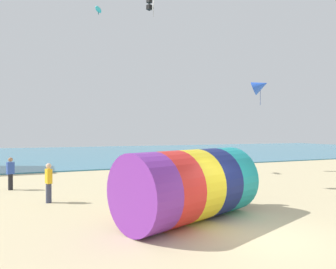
{
  "coord_description": "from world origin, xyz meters",
  "views": [
    {
      "loc": [
        -5.94,
        -7.44,
        3.17
      ],
      "look_at": [
        -1.27,
        4.17,
        3.07
      ],
      "focal_mm": 32.0,
      "sensor_mm": 36.0,
      "label": 1
    }
  ],
  "objects_px": {
    "kite_blue_delta": "(260,86)",
    "bystander_mid_beach": "(11,173)",
    "kite_black_box": "(149,4)",
    "bystander_near_water": "(49,182)",
    "kite_cyan_parafoil": "(98,10)",
    "kite_handler": "(244,184)",
    "kite_white_diamond": "(153,2)",
    "giant_inflatable_tube": "(189,185)"
  },
  "relations": [
    {
      "from": "kite_handler",
      "to": "bystander_near_water",
      "type": "bearing_deg",
      "value": 155.46
    },
    {
      "from": "bystander_mid_beach",
      "to": "kite_handler",
      "type": "bearing_deg",
      "value": -37.69
    },
    {
      "from": "kite_black_box",
      "to": "kite_blue_delta",
      "type": "height_order",
      "value": "kite_black_box"
    },
    {
      "from": "kite_handler",
      "to": "kite_black_box",
      "type": "xyz_separation_m",
      "value": [
        -0.09,
        12.82,
        12.89
      ]
    },
    {
      "from": "kite_handler",
      "to": "bystander_mid_beach",
      "type": "height_order",
      "value": "bystander_mid_beach"
    },
    {
      "from": "kite_blue_delta",
      "to": "kite_white_diamond",
      "type": "bearing_deg",
      "value": -175.76
    },
    {
      "from": "kite_black_box",
      "to": "kite_white_diamond",
      "type": "relative_size",
      "value": 0.74
    },
    {
      "from": "kite_cyan_parafoil",
      "to": "bystander_near_water",
      "type": "distance_m",
      "value": 15.68
    },
    {
      "from": "kite_blue_delta",
      "to": "bystander_near_water",
      "type": "xyz_separation_m",
      "value": [
        -15.92,
        -5.24,
        -6.0
      ]
    },
    {
      "from": "kite_cyan_parafoil",
      "to": "giant_inflatable_tube",
      "type": "bearing_deg",
      "value": -86.07
    },
    {
      "from": "kite_handler",
      "to": "kite_black_box",
      "type": "distance_m",
      "value": 18.18
    },
    {
      "from": "kite_black_box",
      "to": "bystander_mid_beach",
      "type": "distance_m",
      "value": 16.97
    },
    {
      "from": "kite_black_box",
      "to": "kite_white_diamond",
      "type": "distance_m",
      "value": 5.23
    },
    {
      "from": "kite_handler",
      "to": "kite_blue_delta",
      "type": "relative_size",
      "value": 0.76
    },
    {
      "from": "bystander_near_water",
      "to": "kite_blue_delta",
      "type": "bearing_deg",
      "value": 18.22
    },
    {
      "from": "kite_cyan_parafoil",
      "to": "bystander_near_water",
      "type": "relative_size",
      "value": 0.68
    },
    {
      "from": "kite_black_box",
      "to": "kite_cyan_parafoil",
      "type": "bearing_deg",
      "value": 175.98
    },
    {
      "from": "kite_blue_delta",
      "to": "kite_handler",
      "type": "bearing_deg",
      "value": -132.28
    },
    {
      "from": "kite_handler",
      "to": "bystander_near_water",
      "type": "height_order",
      "value": "bystander_near_water"
    },
    {
      "from": "kite_handler",
      "to": "bystander_mid_beach",
      "type": "bearing_deg",
      "value": 142.31
    },
    {
      "from": "kite_black_box",
      "to": "bystander_near_water",
      "type": "height_order",
      "value": "kite_black_box"
    },
    {
      "from": "kite_white_diamond",
      "to": "kite_blue_delta",
      "type": "distance_m",
      "value": 10.62
    },
    {
      "from": "kite_blue_delta",
      "to": "giant_inflatable_tube",
      "type": "bearing_deg",
      "value": -138.28
    },
    {
      "from": "kite_white_diamond",
      "to": "kite_cyan_parafoil",
      "type": "bearing_deg",
      "value": 119.88
    },
    {
      "from": "giant_inflatable_tube",
      "to": "kite_blue_delta",
      "type": "xyz_separation_m",
      "value": [
        11.25,
        10.03,
        5.64
      ]
    },
    {
      "from": "bystander_near_water",
      "to": "bystander_mid_beach",
      "type": "relative_size",
      "value": 1.0
    },
    {
      "from": "kite_handler",
      "to": "kite_white_diamond",
      "type": "height_order",
      "value": "kite_white_diamond"
    },
    {
      "from": "giant_inflatable_tube",
      "to": "kite_white_diamond",
      "type": "distance_m",
      "value": 14.22
    },
    {
      "from": "kite_handler",
      "to": "kite_black_box",
      "type": "bearing_deg",
      "value": 90.38
    },
    {
      "from": "bystander_near_water",
      "to": "bystander_mid_beach",
      "type": "bearing_deg",
      "value": 115.9
    },
    {
      "from": "kite_handler",
      "to": "kite_blue_delta",
      "type": "xyz_separation_m",
      "value": [
        8.04,
        8.84,
        6.01
      ]
    },
    {
      "from": "kite_white_diamond",
      "to": "giant_inflatable_tube",
      "type": "bearing_deg",
      "value": -101.34
    },
    {
      "from": "kite_white_diamond",
      "to": "kite_cyan_parafoil",
      "type": "xyz_separation_m",
      "value": [
        -2.85,
        4.97,
        0.98
      ]
    },
    {
      "from": "kite_black_box",
      "to": "bystander_near_water",
      "type": "relative_size",
      "value": 0.57
    },
    {
      "from": "kite_black_box",
      "to": "kite_white_diamond",
      "type": "height_order",
      "value": "kite_black_box"
    },
    {
      "from": "kite_blue_delta",
      "to": "bystander_mid_beach",
      "type": "bearing_deg",
      "value": -175.99
    },
    {
      "from": "giant_inflatable_tube",
      "to": "kite_white_diamond",
      "type": "relative_size",
      "value": 4.18
    },
    {
      "from": "kite_cyan_parafoil",
      "to": "bystander_mid_beach",
      "type": "distance_m",
      "value": 14.27
    },
    {
      "from": "bystander_near_water",
      "to": "kite_cyan_parafoil",
      "type": "bearing_deg",
      "value": 68.82
    },
    {
      "from": "kite_white_diamond",
      "to": "kite_blue_delta",
      "type": "xyz_separation_m",
      "value": [
        9.38,
        0.7,
        -4.92
      ]
    },
    {
      "from": "giant_inflatable_tube",
      "to": "kite_handler",
      "type": "distance_m",
      "value": 3.45
    },
    {
      "from": "kite_blue_delta",
      "to": "bystander_mid_beach",
      "type": "relative_size",
      "value": 1.29
    }
  ]
}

